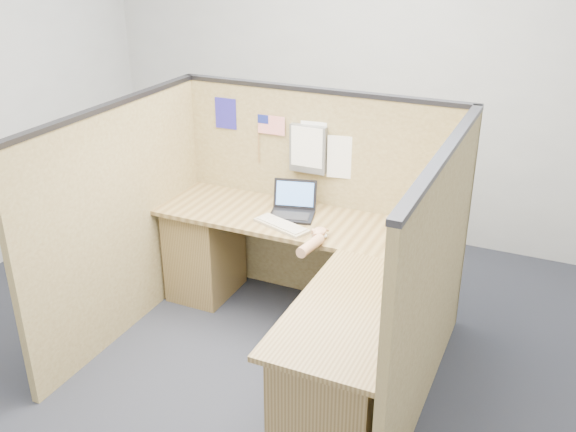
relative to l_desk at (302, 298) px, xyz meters
The scene contains 13 objects.
floor 0.52m from the l_desk, 122.80° to the right, with size 5.00×5.00×0.00m, color #21252F.
wall_back 2.22m from the l_desk, 95.35° to the left, with size 5.00×5.00×0.00m, color #AAACAF.
cubicle_partitions 0.44m from the l_desk, 142.47° to the left, with size 2.06×1.83×1.53m.
l_desk is the anchor object (origin of this frame).
laptop 0.65m from the l_desk, 118.68° to the left, with size 0.33×0.34×0.21m.
keyboard 0.49m from the l_desk, 136.50° to the left, with size 0.41×0.26×0.03m.
mouse 0.41m from the l_desk, 79.06° to the left, with size 0.10×0.06×0.04m, color silver.
hand_forearm 0.38m from the l_desk, 54.22° to the left, with size 0.10×0.35×0.07m.
blue_poster 1.43m from the l_desk, 142.31° to the left, with size 0.16×0.00×0.22m, color navy.
american_flag 1.21m from the l_desk, 129.23° to the left, with size 0.21×0.01×0.35m.
file_holder 1.01m from the l_desk, 110.45° to the left, with size 0.25×0.05×0.33m.
paper_left 1.06m from the l_desk, 106.41° to the left, with size 0.21×0.00×0.27m, color white.
paper_right 0.98m from the l_desk, 89.71° to the left, with size 0.23×0.00×0.29m, color white.
Camera 1 is at (1.52, -2.84, 2.48)m, focal length 40.00 mm.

